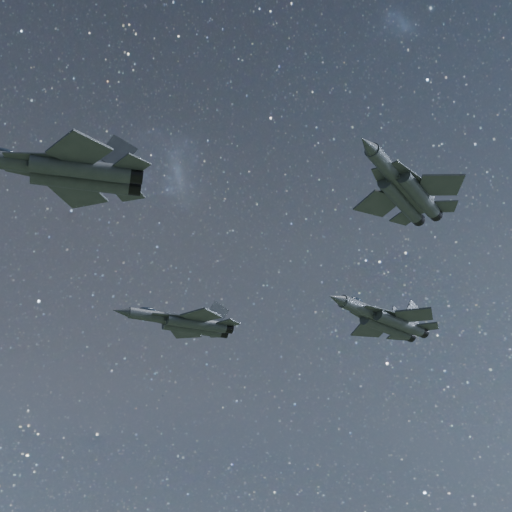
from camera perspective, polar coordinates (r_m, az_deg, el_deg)
jet_lead at (r=67.67m, az=-15.06°, el=6.64°), size 18.28×11.98×4.71m
jet_left at (r=104.06m, az=-5.71°, el=-5.32°), size 18.52×12.59×4.65m
jet_right at (r=67.92m, az=11.77°, el=5.28°), size 15.82×10.57×4.01m
jet_slot at (r=96.94m, az=10.31°, el=-5.05°), size 19.20×13.50×4.85m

